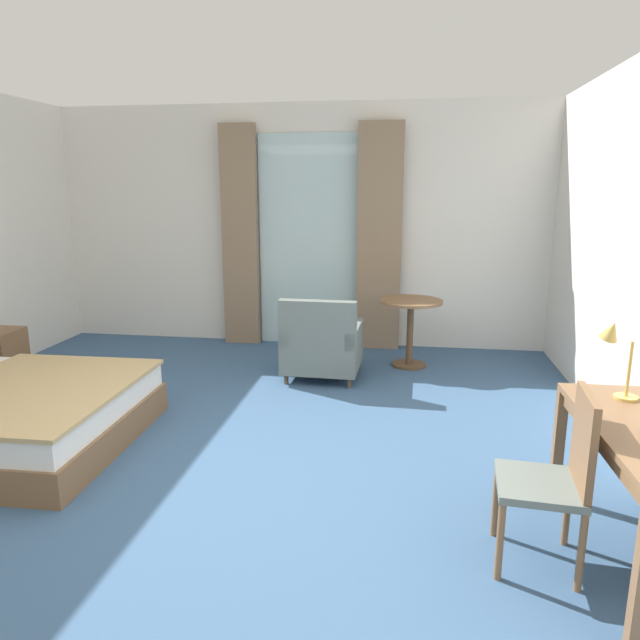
% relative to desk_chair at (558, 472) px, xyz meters
% --- Properties ---
extents(ground, '(6.47, 7.61, 0.10)m').
position_rel_desk_chair_xyz_m(ground, '(-2.07, 0.60, -0.56)').
color(ground, '#38567A').
extents(wall_back, '(6.07, 0.12, 2.83)m').
position_rel_desk_chair_xyz_m(wall_back, '(-2.07, 4.15, 0.90)').
color(wall_back, silver).
rests_on(wall_back, ground).
extents(balcony_glass_door, '(1.22, 0.02, 2.49)m').
position_rel_desk_chair_xyz_m(balcony_glass_door, '(-1.92, 4.07, 0.73)').
color(balcony_glass_door, silver).
rests_on(balcony_glass_door, ground).
extents(curtain_panel_left, '(0.42, 0.10, 2.59)m').
position_rel_desk_chair_xyz_m(curtain_panel_left, '(-2.75, 3.97, 0.79)').
color(curtain_panel_left, '#897056').
rests_on(curtain_panel_left, ground).
extents(curtain_panel_right, '(0.51, 0.10, 2.59)m').
position_rel_desk_chair_xyz_m(curtain_panel_right, '(-1.09, 3.97, 0.79)').
color(curtain_panel_right, '#897056').
rests_on(curtain_panel_right, ground).
extents(desk_chair, '(0.44, 0.45, 0.92)m').
position_rel_desk_chair_xyz_m(desk_chair, '(0.00, 0.00, 0.00)').
color(desk_chair, slate).
rests_on(desk_chair, ground).
extents(desk_lamp, '(0.21, 0.23, 0.43)m').
position_rel_desk_chair_xyz_m(desk_lamp, '(0.39, 0.55, 0.51)').
color(desk_lamp, tan).
rests_on(desk_lamp, writing_desk).
extents(armchair_by_window, '(0.76, 0.76, 0.84)m').
position_rel_desk_chair_xyz_m(armchair_by_window, '(-1.58, 2.75, -0.18)').
color(armchair_by_window, slate).
rests_on(armchair_by_window, ground).
extents(round_cafe_table, '(0.66, 0.66, 0.72)m').
position_rel_desk_chair_xyz_m(round_cafe_table, '(-0.71, 3.29, 0.02)').
color(round_cafe_table, brown).
rests_on(round_cafe_table, ground).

